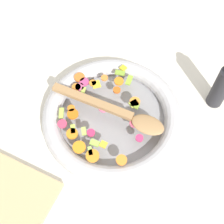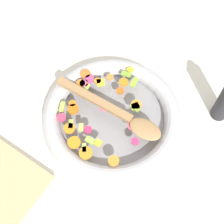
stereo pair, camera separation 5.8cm
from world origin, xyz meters
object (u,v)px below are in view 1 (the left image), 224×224
skillet (112,117)px  cutting_board (0,191)px  wooden_spoon (119,112)px  pepper_mill (222,87)px

skillet → cutting_board: (0.17, 0.31, -0.01)m
wooden_spoon → cutting_board: (0.19, 0.31, -0.05)m
pepper_mill → cutting_board: (0.42, 0.50, -0.07)m
pepper_mill → wooden_spoon: bearing=39.8°
pepper_mill → cutting_board: bearing=50.4°
skillet → pepper_mill: pepper_mill is taller
cutting_board → pepper_mill: bearing=-129.6°
wooden_spoon → pepper_mill: bearing=-140.2°
skillet → cutting_board: size_ratio=1.43×
skillet → pepper_mill: (-0.25, -0.19, 0.06)m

